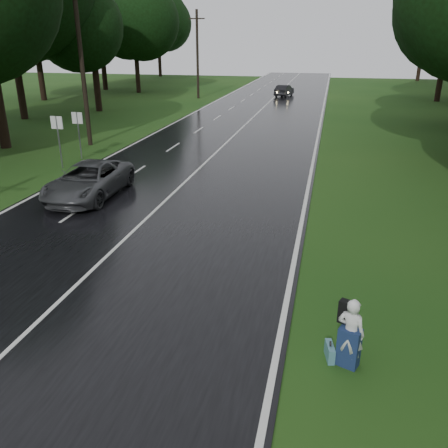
# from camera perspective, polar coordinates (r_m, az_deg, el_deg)

# --- Properties ---
(ground) EXTENTS (160.00, 160.00, 0.00)m
(ground) POSITION_cam_1_polar(r_m,az_deg,el_deg) (11.89, -23.88, -13.04)
(ground) COLOR #224715
(ground) RESTS_ON ground
(road) EXTENTS (12.00, 140.00, 0.04)m
(road) POSITION_cam_1_polar(r_m,az_deg,el_deg) (29.06, -0.58, 9.10)
(road) COLOR black
(road) RESTS_ON ground
(lane_center) EXTENTS (0.12, 140.00, 0.01)m
(lane_center) POSITION_cam_1_polar(r_m,az_deg,el_deg) (29.05, -0.58, 9.14)
(lane_center) COLOR silver
(lane_center) RESTS_ON road
(grey_car) EXTENTS (2.51, 5.24, 1.44)m
(grey_car) POSITION_cam_1_polar(r_m,az_deg,el_deg) (20.84, -16.26, 5.17)
(grey_car) COLOR #434548
(grey_car) RESTS_ON road
(far_car) EXTENTS (2.06, 4.08, 1.28)m
(far_car) POSITION_cam_1_polar(r_m,az_deg,el_deg) (57.66, 7.40, 15.95)
(far_car) COLOR black
(far_car) RESTS_ON road
(hitchhiker) EXTENTS (0.68, 0.66, 1.59)m
(hitchhiker) POSITION_cam_1_polar(r_m,az_deg,el_deg) (10.19, 15.19, -13.00)
(hitchhiker) COLOR silver
(hitchhiker) RESTS_ON ground
(suitcase) EXTENTS (0.24, 0.51, 0.35)m
(suitcase) POSITION_cam_1_polar(r_m,az_deg,el_deg) (10.59, 12.84, -15.03)
(suitcase) COLOR teal
(suitcase) RESTS_ON ground
(utility_pole_mid) EXTENTS (1.80, 0.28, 9.84)m
(utility_pole_mid) POSITION_cam_1_polar(r_m,az_deg,el_deg) (31.74, -16.06, 9.31)
(utility_pole_mid) COLOR black
(utility_pole_mid) RESTS_ON ground
(utility_pole_far) EXTENTS (1.80, 0.28, 9.35)m
(utility_pole_far) POSITION_cam_1_polar(r_m,az_deg,el_deg) (55.60, -3.17, 15.17)
(utility_pole_far) COLOR black
(utility_pole_far) RESTS_ON ground
(road_sign_a) EXTENTS (0.65, 0.10, 2.72)m
(road_sign_a) POSITION_cam_1_polar(r_m,az_deg,el_deg) (26.41, -19.19, 6.53)
(road_sign_a) COLOR white
(road_sign_a) RESTS_ON ground
(road_sign_b) EXTENTS (0.63, 0.10, 2.63)m
(road_sign_b) POSITION_cam_1_polar(r_m,az_deg,el_deg) (28.12, -17.04, 7.67)
(road_sign_b) COLOR white
(road_sign_b) RESTS_ON ground
(tree_left_d) EXTENTS (9.86, 9.86, 15.41)m
(tree_left_d) POSITION_cam_1_polar(r_m,az_deg,el_deg) (32.79, -25.16, 8.49)
(tree_left_d) COLOR black
(tree_left_d) RESTS_ON ground
(tree_left_e) EXTENTS (8.51, 8.51, 13.29)m
(tree_left_e) POSITION_cam_1_polar(r_m,az_deg,el_deg) (46.99, -15.06, 13.26)
(tree_left_e) COLOR black
(tree_left_e) RESTS_ON ground
(tree_left_f) EXTENTS (9.33, 9.33, 14.58)m
(tree_left_f) POSITION_cam_1_polar(r_m,az_deg,el_deg) (62.44, -10.41, 15.59)
(tree_left_f) COLOR black
(tree_left_f) RESTS_ON ground
(tree_right_f) EXTENTS (9.02, 9.02, 14.10)m
(tree_right_f) POSITION_cam_1_polar(r_m,az_deg,el_deg) (57.58, 24.64, 13.53)
(tree_right_f) COLOR black
(tree_right_f) RESTS_ON ground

